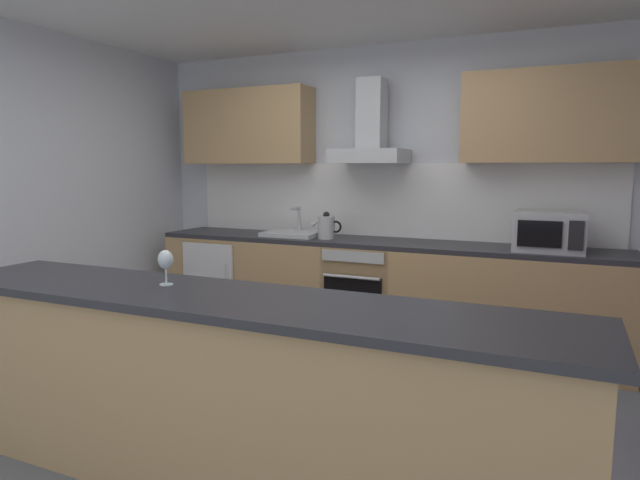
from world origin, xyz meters
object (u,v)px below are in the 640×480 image
Objects in this scene: wine_glass at (166,261)px; kettle at (326,227)px; microwave at (549,232)px; oven at (364,290)px; refrigerator at (225,280)px; range_hood at (371,137)px; sink at (293,233)px.

kettle is at bearing 92.89° from wine_glass.
microwave is 1.73× the size of kettle.
refrigerator is at bearing -179.89° from oven.
range_hood is at bearing 173.88° from microwave.
wine_glass is at bearing -95.71° from oven.
oven is at bearing 178.91° from microwave.
wine_glass is (1.21, -2.29, 0.64)m from refrigerator.
refrigerator is 1.18× the size of range_hood.
kettle is (-0.34, -0.03, 0.55)m from oven.
kettle reaches higher than oven.
oven reaches higher than refrigerator.
range_hood is (0.69, 0.12, 0.86)m from sink.
microwave is at bearing -6.12° from range_hood.
refrigerator is 4.78× the size of wine_glass.
oven is 2.77× the size of kettle.
oven is 1.58m from microwave.
sink reaches higher than oven.
oven is 1.33m from range_hood.
kettle is at bearing -174.39° from oven.
range_hood is (0.34, 0.16, 0.78)m from kettle.
wine_glass is at bearing -62.09° from refrigerator.
sink is at bearing 172.75° from kettle.
range_hood is at bearing 9.69° from sink.
oven is 0.94× the size of refrigerator.
wine_glass is at bearing -87.11° from kettle.
oven is at bearing 84.29° from wine_glass.
kettle is (-1.81, -0.01, -0.04)m from microwave.
sink is 0.36m from kettle.
range_hood reaches higher than oven.
sink is at bearing 101.41° from wine_glass.
kettle is 2.26m from wine_glass.
microwave is 1.81m from kettle.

